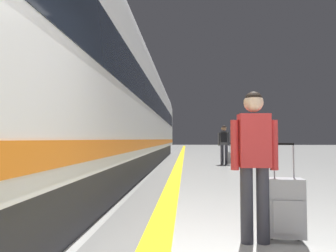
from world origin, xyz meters
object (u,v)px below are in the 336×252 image
Objects in this scene: rolling_suitcase_foreground at (286,207)px; passenger_near at (224,141)px; traveller_foreground at (254,154)px; suitcase_near at (232,158)px; high_speed_train at (111,99)px.

rolling_suitcase_foreground is 10.32m from passenger_near.
traveller_foreground is 10.38m from passenger_near.
high_speed_train is at bearing -144.13° from suitcase_near.
rolling_suitcase_foreground is (0.35, 0.06, -0.59)m from traveller_foreground.
high_speed_train is 7.94m from rolling_suitcase_foreground.
passenger_near is at bearing 142.91° from suitcase_near.
traveller_foreground is 1.75× the size of suitcase_near.
rolling_suitcase_foreground is at bearing -95.29° from suitcase_near.
passenger_near is (0.61, 10.28, 0.66)m from rolling_suitcase_foreground.
suitcase_near is at bearing 84.71° from rolling_suitcase_foreground.
passenger_near is (4.28, 3.57, -1.46)m from high_speed_train.
traveller_foreground reaches higher than rolling_suitcase_foreground.
traveller_foreground is 10.20m from suitcase_near.
high_speed_train is 18.26× the size of traveller_foreground.
passenger_near is (0.96, 10.34, 0.08)m from traveller_foreground.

